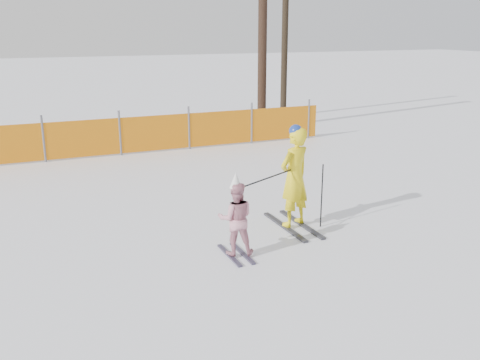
# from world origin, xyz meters

# --- Properties ---
(ground) EXTENTS (120.00, 120.00, 0.00)m
(ground) POSITION_xyz_m (0.00, 0.00, 0.00)
(ground) COLOR white
(ground) RESTS_ON ground
(adult) EXTENTS (0.75, 1.53, 1.85)m
(adult) POSITION_xyz_m (1.05, 0.54, 0.92)
(adult) COLOR black
(adult) RESTS_ON ground
(child) EXTENTS (0.67, 0.88, 1.35)m
(child) POSITION_xyz_m (-0.38, -0.21, 0.62)
(child) COLOR black
(child) RESTS_ON ground
(ski_poles) EXTENTS (1.79, 0.65, 1.16)m
(ski_poles) POSITION_xyz_m (0.87, 0.24, 0.85)
(ski_poles) COLOR black
(ski_poles) RESTS_ON ground
(safety_fence) EXTENTS (14.29, 0.06, 1.25)m
(safety_fence) POSITION_xyz_m (-1.56, 7.33, 0.56)
(safety_fence) COLOR #595960
(safety_fence) RESTS_ON ground
(tree_trunks) EXTENTS (2.20, 2.31, 6.57)m
(tree_trunks) POSITION_xyz_m (5.42, 10.26, 3.18)
(tree_trunks) COLOR black
(tree_trunks) RESTS_ON ground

